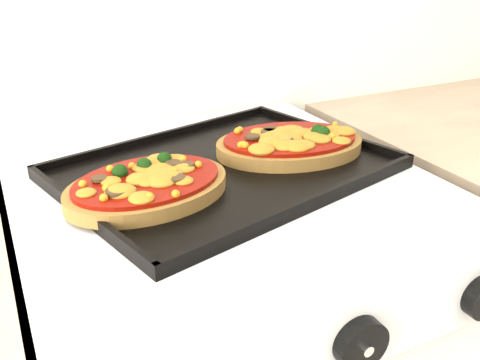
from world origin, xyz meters
TOP-DOWN VIEW (x-y plane):
  - control_panel at (-0.04, 1.39)m, footprint 0.60×0.02m
  - knob_center at (-0.03, 1.37)m, footprint 0.06×0.02m
  - baking_tray at (-0.03, 1.71)m, footprint 0.54×0.45m
  - pizza_left at (-0.16, 1.67)m, footprint 0.25×0.20m
  - pizza_right at (0.09, 1.72)m, footprint 0.27×0.21m

SIDE VIEW (x-z plane):
  - control_panel at x=-0.04m, z-range 0.81..0.90m
  - knob_center at x=-0.03m, z-range 0.83..0.88m
  - baking_tray at x=-0.03m, z-range 0.91..0.93m
  - pizza_left at x=-0.16m, z-range 0.92..0.95m
  - pizza_right at x=0.09m, z-range 0.92..0.95m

